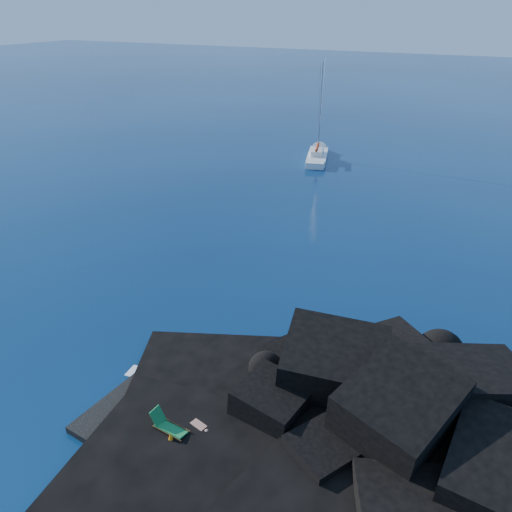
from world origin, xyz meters
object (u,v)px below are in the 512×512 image
Objects in this scene: sailboat at (317,160)px; marker_cone at (171,439)px; deck_chair at (171,425)px; sunbather at (199,426)px.

sailboat reaches higher than marker_cone.
sailboat is 6.80× the size of deck_chair.
deck_chair is 0.59m from marker_cone.
sunbather is 2.73× the size of marker_cone.
marker_cone is at bearing -93.69° from sailboat.
sunbather is (0.92, 0.80, -0.40)m from deck_chair.
deck_chair is at bearing -124.04° from sunbather.
sailboat is 19.05× the size of marker_cone.
deck_chair is (9.53, -45.40, 0.94)m from sailboat.
deck_chair is at bearing 122.20° from marker_cone.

